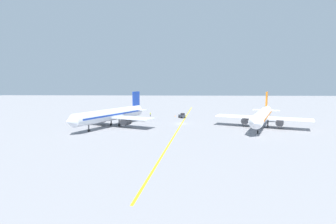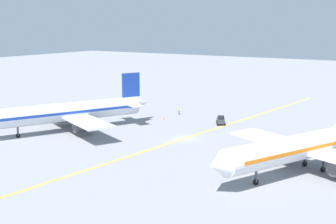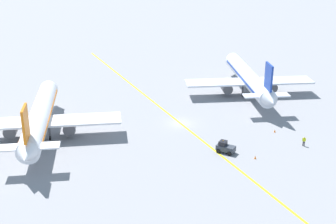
# 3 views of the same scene
# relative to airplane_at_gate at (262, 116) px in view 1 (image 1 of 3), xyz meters

# --- Properties ---
(ground_plane) EXTENTS (400.00, 400.00, 0.00)m
(ground_plane) POSITION_rel_airplane_at_gate_xyz_m (24.36, -7.17, -3.71)
(ground_plane) COLOR gray
(apron_yellow_centreline) EXTENTS (12.47, 119.43, 0.01)m
(apron_yellow_centreline) POSITION_rel_airplane_at_gate_xyz_m (24.36, -7.17, -3.71)
(apron_yellow_centreline) COLOR yellow
(apron_yellow_centreline) RESTS_ON ground
(airplane_at_gate) EXTENTS (27.82, 33.88, 10.60)m
(airplane_at_gate) POSITION_rel_airplane_at_gate_xyz_m (0.00, 0.00, 0.00)
(airplane_at_gate) COLOR white
(airplane_at_gate) RESTS_ON ground
(airplane_adjacent_stand) EXTENTS (27.61, 33.51, 10.60)m
(airplane_adjacent_stand) POSITION_rel_airplane_at_gate_xyz_m (46.30, -0.35, 0.00)
(airplane_adjacent_stand) COLOR silver
(airplane_adjacent_stand) RESTS_ON ground
(baggage_tug_dark) EXTENTS (2.83, 3.35, 2.11)m
(baggage_tug_dark) POSITION_rel_airplane_at_gate_xyz_m (24.11, -21.50, -2.81)
(baggage_tug_dark) COLOR #333842
(baggage_tug_dark) RESTS_ON ground
(ground_crew_worker) EXTENTS (0.39, 0.49, 1.68)m
(ground_crew_worker) POSITION_rel_airplane_at_gate_xyz_m (37.08, -26.19, -2.80)
(ground_crew_worker) COLOR #23232D
(ground_crew_worker) RESTS_ON ground
(traffic_cone_near_nose) EXTENTS (0.32, 0.32, 0.55)m
(traffic_cone_near_nose) POSITION_rel_airplane_at_gate_xyz_m (36.84, -19.41, -3.43)
(traffic_cone_near_nose) COLOR orange
(traffic_cone_near_nose) RESTS_ON ground
(traffic_cone_mid_apron) EXTENTS (0.32, 0.32, 0.55)m
(traffic_cone_mid_apron) POSITION_rel_airplane_at_gate_xyz_m (26.85, -25.78, -3.43)
(traffic_cone_mid_apron) COLOR orange
(traffic_cone_mid_apron) RESTS_ON ground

